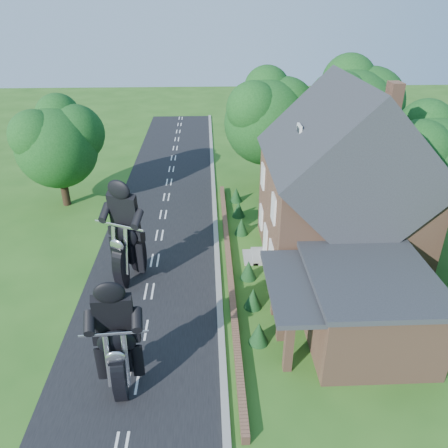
{
  "coord_description": "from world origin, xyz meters",
  "views": [
    {
      "loc": [
        3.14,
        -15.71,
        13.82
      ],
      "look_at": [
        4.01,
        5.11,
        2.8
      ],
      "focal_mm": 35.0,
      "sensor_mm": 36.0,
      "label": 1
    }
  ],
  "objects_px": {
    "annex": "(363,305)",
    "motorcycle_lead": "(122,372)",
    "house": "(341,189)",
    "motorcycle_follow": "(130,266)",
    "garden_wall": "(229,265)"
  },
  "relations": [
    {
      "from": "annex",
      "to": "motorcycle_lead",
      "type": "relative_size",
      "value": 4.25
    },
    {
      "from": "house",
      "to": "motorcycle_lead",
      "type": "height_order",
      "value": "house"
    },
    {
      "from": "house",
      "to": "motorcycle_follow",
      "type": "distance_m",
      "value": 12.21
    },
    {
      "from": "house",
      "to": "motorcycle_follow",
      "type": "height_order",
      "value": "house"
    },
    {
      "from": "motorcycle_lead",
      "to": "house",
      "type": "bearing_deg",
      "value": -143.48
    },
    {
      "from": "garden_wall",
      "to": "house",
      "type": "xyz_separation_m",
      "value": [
        6.19,
        1.0,
        4.14
      ]
    },
    {
      "from": "motorcycle_lead",
      "to": "motorcycle_follow",
      "type": "relative_size",
      "value": 0.87
    },
    {
      "from": "garden_wall",
      "to": "motorcycle_lead",
      "type": "bearing_deg",
      "value": -119.27
    },
    {
      "from": "house",
      "to": "annex",
      "type": "xyz_separation_m",
      "value": [
        -0.62,
        -6.8,
        -2.58
      ]
    },
    {
      "from": "annex",
      "to": "motorcycle_lead",
      "type": "height_order",
      "value": "annex"
    },
    {
      "from": "annex",
      "to": "garden_wall",
      "type": "bearing_deg",
      "value": 133.84
    },
    {
      "from": "garden_wall",
      "to": "annex",
      "type": "height_order",
      "value": "annex"
    },
    {
      "from": "garden_wall",
      "to": "motorcycle_follow",
      "type": "xyz_separation_m",
      "value": [
        -5.38,
        -0.84,
        0.68
      ]
    },
    {
      "from": "motorcycle_lead",
      "to": "motorcycle_follow",
      "type": "xyz_separation_m",
      "value": [
        -0.76,
        7.39,
        0.11
      ]
    },
    {
      "from": "garden_wall",
      "to": "annex",
      "type": "distance_m",
      "value": 8.19
    }
  ]
}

